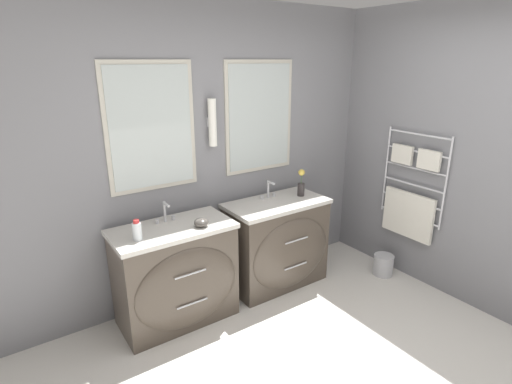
# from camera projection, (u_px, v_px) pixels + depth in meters

# --- Properties ---
(wall_back) EXTENTS (4.91, 0.15, 2.60)m
(wall_back) POSITION_uv_depth(u_px,v_px,m) (216.00, 153.00, 3.59)
(wall_back) COLOR slate
(wall_back) RESTS_ON ground_plane
(wall_right) EXTENTS (0.13, 3.83, 2.60)m
(wall_right) POSITION_uv_depth(u_px,v_px,m) (433.00, 153.00, 3.67)
(wall_right) COLOR slate
(wall_right) RESTS_ON ground_plane
(vanity_left) EXTENTS (0.96, 0.57, 0.85)m
(vanity_left) POSITION_uv_depth(u_px,v_px,m) (177.00, 275.00, 3.27)
(vanity_left) COLOR #4C4238
(vanity_left) RESTS_ON ground_plane
(vanity_right) EXTENTS (0.96, 0.57, 0.85)m
(vanity_right) POSITION_uv_depth(u_px,v_px,m) (278.00, 243.00, 3.83)
(vanity_right) COLOR #4C4238
(vanity_right) RESTS_ON ground_plane
(faucet_left) EXTENTS (0.17, 0.11, 0.17)m
(faucet_left) POSITION_uv_depth(u_px,v_px,m) (165.00, 213.00, 3.24)
(faucet_left) COLOR silver
(faucet_left) RESTS_ON vanity_left
(faucet_right) EXTENTS (0.17, 0.11, 0.17)m
(faucet_right) POSITION_uv_depth(u_px,v_px,m) (269.00, 190.00, 3.80)
(faucet_right) COLOR silver
(faucet_right) RESTS_ON vanity_right
(toiletry_bottle) EXTENTS (0.07, 0.07, 0.16)m
(toiletry_bottle) POSITION_uv_depth(u_px,v_px,m) (137.00, 231.00, 2.92)
(toiletry_bottle) COLOR silver
(toiletry_bottle) RESTS_ON vanity_left
(amenity_bowl) EXTENTS (0.12, 0.12, 0.07)m
(amenity_bowl) POSITION_uv_depth(u_px,v_px,m) (201.00, 222.00, 3.16)
(amenity_bowl) COLOR #4C4742
(amenity_bowl) RESTS_ON vanity_left
(flower_vase) EXTENTS (0.07, 0.07, 0.27)m
(flower_vase) POSITION_uv_depth(u_px,v_px,m) (301.00, 185.00, 3.86)
(flower_vase) COLOR #332D2D
(flower_vase) RESTS_ON vanity_right
(waste_bin) EXTENTS (0.20, 0.20, 0.21)m
(waste_bin) POSITION_uv_depth(u_px,v_px,m) (383.00, 264.00, 4.09)
(waste_bin) COLOR #B7B7BC
(waste_bin) RESTS_ON ground_plane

